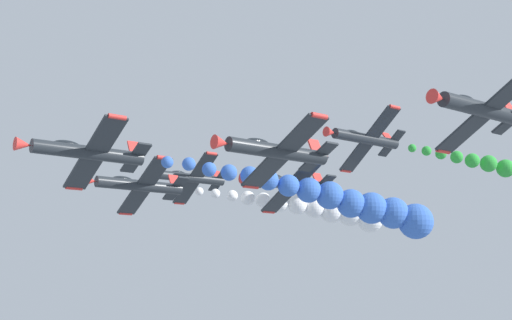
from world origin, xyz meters
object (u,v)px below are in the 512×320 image
Objects in this scene: airplane_left_outer at (288,183)px; airplane_trailing at (191,178)px; airplane_left_inner at (276,151)px; airplane_high_slot at (365,139)px; airplane_lead at (87,152)px; airplane_right_inner at (138,185)px; airplane_right_outer at (482,109)px.

airplane_left_outer is 20.54m from airplane_trailing.
airplane_high_slot reaches higher than airplane_left_inner.
airplane_lead is 1.00× the size of airplane_high_slot.
airplane_trailing reaches higher than airplane_right_inner.
airplane_lead is 30.27m from airplane_high_slot.
airplane_left_inner is (-10.55, -10.55, -0.36)m from airplane_lead.
airplane_left_inner is 1.00× the size of airplane_left_outer.
airplane_lead is at bearing 89.77° from airplane_left_outer.
airplane_left_outer reaches higher than airplane_right_inner.
airplane_left_inner is at bearing 43.90° from airplane_right_outer.
airplane_left_inner reaches higher than airplane_right_inner.
airplane_trailing is 1.00× the size of airplane_high_slot.
airplane_left_inner is 1.00× the size of airplane_right_outer.
airplane_right_outer is 22.25m from airplane_high_slot.
airplane_right_inner is at bearing 21.15° from airplane_right_outer.
airplane_left_inner is 32.67m from airplane_trailing.
airplane_right_outer is at bearing 179.48° from airplane_trailing.
airplane_left_inner is 1.00× the size of airplane_trailing.
airplane_left_outer is at bearing -130.03° from airplane_right_inner.
airplane_left_inner is at bearing 160.84° from airplane_trailing.
airplane_lead is 29.86m from airplane_right_outer.
airplane_right_outer reaches higher than airplane_right_inner.
airplane_lead is 1.00× the size of airplane_right_outer.
airplane_lead is 14.93m from airplane_left_inner.
airplane_left_inner is at bearing 116.10° from airplane_high_slot.
airplane_trailing is (30.73, -10.68, 2.99)m from airplane_left_inner.
airplane_lead is 1.00× the size of airplane_left_inner.
airplane_lead is 1.00× the size of airplane_right_inner.
airplane_trailing is (10.81, -12.23, 3.31)m from airplane_right_inner.
airplane_left_outer is 1.00× the size of airplane_trailing.
airplane_lead reaches higher than airplane_left_outer.
airplane_high_slot reaches higher than airplane_right_outer.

